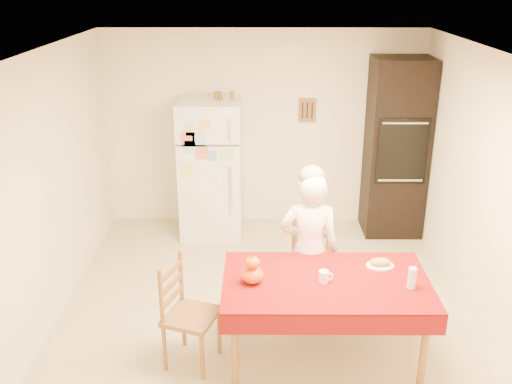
{
  "coord_description": "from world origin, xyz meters",
  "views": [
    {
      "loc": [
        -0.06,
        -4.79,
        3.13
      ],
      "look_at": [
        -0.08,
        0.2,
        1.19
      ],
      "focal_mm": 40.0,
      "sensor_mm": 36.0,
      "label": 1
    }
  ],
  "objects_px": {
    "refrigerator": "(211,168)",
    "dining_table": "(326,288)",
    "oven_cabinet": "(396,148)",
    "bread_plate": "(380,266)",
    "chair_left": "(184,309)",
    "coffee_mug": "(324,277)",
    "pumpkin_lower": "(253,275)",
    "wine_glass": "(412,278)",
    "seated_woman": "(309,250)",
    "chair_far": "(314,262)"
  },
  "relations": [
    {
      "from": "chair_far",
      "to": "wine_glass",
      "type": "distance_m",
      "value": 1.18
    },
    {
      "from": "pumpkin_lower",
      "to": "seated_woman",
      "type": "bearing_deg",
      "value": 49.2
    },
    {
      "from": "refrigerator",
      "to": "dining_table",
      "type": "xyz_separation_m",
      "value": [
        1.15,
        -2.57,
        -0.16
      ]
    },
    {
      "from": "pumpkin_lower",
      "to": "bread_plate",
      "type": "relative_size",
      "value": 0.75
    },
    {
      "from": "coffee_mug",
      "to": "wine_glass",
      "type": "distance_m",
      "value": 0.7
    },
    {
      "from": "coffee_mug",
      "to": "pumpkin_lower",
      "type": "height_order",
      "value": "pumpkin_lower"
    },
    {
      "from": "seated_woman",
      "to": "bread_plate",
      "type": "xyz_separation_m",
      "value": [
        0.58,
        -0.33,
        0.02
      ]
    },
    {
      "from": "seated_woman",
      "to": "coffee_mug",
      "type": "height_order",
      "value": "seated_woman"
    },
    {
      "from": "bread_plate",
      "to": "pumpkin_lower",
      "type": "bearing_deg",
      "value": -166.41
    },
    {
      "from": "seated_woman",
      "to": "pumpkin_lower",
      "type": "bearing_deg",
      "value": 53.4
    },
    {
      "from": "oven_cabinet",
      "to": "wine_glass",
      "type": "distance_m",
      "value": 2.78
    },
    {
      "from": "chair_far",
      "to": "pumpkin_lower",
      "type": "xyz_separation_m",
      "value": [
        -0.59,
        -0.82,
        0.32
      ]
    },
    {
      "from": "refrigerator",
      "to": "chair_far",
      "type": "height_order",
      "value": "refrigerator"
    },
    {
      "from": "refrigerator",
      "to": "chair_left",
      "type": "bearing_deg",
      "value": -90.58
    },
    {
      "from": "bread_plate",
      "to": "oven_cabinet",
      "type": "bearing_deg",
      "value": 74.92
    },
    {
      "from": "refrigerator",
      "to": "chair_far",
      "type": "relative_size",
      "value": 1.79
    },
    {
      "from": "refrigerator",
      "to": "wine_glass",
      "type": "xyz_separation_m",
      "value": [
        1.82,
        -2.68,
        -0.0
      ]
    },
    {
      "from": "coffee_mug",
      "to": "pumpkin_lower",
      "type": "bearing_deg",
      "value": -179.41
    },
    {
      "from": "refrigerator",
      "to": "dining_table",
      "type": "height_order",
      "value": "refrigerator"
    },
    {
      "from": "coffee_mug",
      "to": "pumpkin_lower",
      "type": "xyz_separation_m",
      "value": [
        -0.58,
        -0.01,
        0.02
      ]
    },
    {
      "from": "pumpkin_lower",
      "to": "bread_plate",
      "type": "height_order",
      "value": "pumpkin_lower"
    },
    {
      "from": "oven_cabinet",
      "to": "wine_glass",
      "type": "height_order",
      "value": "oven_cabinet"
    },
    {
      "from": "chair_far",
      "to": "bread_plate",
      "type": "bearing_deg",
      "value": -64.29
    },
    {
      "from": "coffee_mug",
      "to": "bread_plate",
      "type": "distance_m",
      "value": 0.57
    },
    {
      "from": "refrigerator",
      "to": "coffee_mug",
      "type": "xyz_separation_m",
      "value": [
        1.12,
        -2.6,
        -0.04
      ]
    },
    {
      "from": "chair_left",
      "to": "chair_far",
      "type": "bearing_deg",
      "value": -35.56
    },
    {
      "from": "refrigerator",
      "to": "oven_cabinet",
      "type": "bearing_deg",
      "value": 1.18
    },
    {
      "from": "oven_cabinet",
      "to": "pumpkin_lower",
      "type": "height_order",
      "value": "oven_cabinet"
    },
    {
      "from": "refrigerator",
      "to": "pumpkin_lower",
      "type": "relative_size",
      "value": 9.39
    },
    {
      "from": "refrigerator",
      "to": "oven_cabinet",
      "type": "distance_m",
      "value": 2.29
    },
    {
      "from": "oven_cabinet",
      "to": "dining_table",
      "type": "height_order",
      "value": "oven_cabinet"
    },
    {
      "from": "chair_far",
      "to": "chair_left",
      "type": "distance_m",
      "value": 1.43
    },
    {
      "from": "chair_far",
      "to": "coffee_mug",
      "type": "relative_size",
      "value": 9.5
    },
    {
      "from": "refrigerator",
      "to": "oven_cabinet",
      "type": "xyz_separation_m",
      "value": [
        2.28,
        0.05,
        0.25
      ]
    },
    {
      "from": "dining_table",
      "to": "pumpkin_lower",
      "type": "relative_size",
      "value": 9.39
    },
    {
      "from": "refrigerator",
      "to": "bread_plate",
      "type": "relative_size",
      "value": 7.08
    },
    {
      "from": "coffee_mug",
      "to": "wine_glass",
      "type": "relative_size",
      "value": 0.57
    },
    {
      "from": "wine_glass",
      "to": "bread_plate",
      "type": "relative_size",
      "value": 0.73
    },
    {
      "from": "refrigerator",
      "to": "dining_table",
      "type": "bearing_deg",
      "value": -65.93
    },
    {
      "from": "oven_cabinet",
      "to": "dining_table",
      "type": "bearing_deg",
      "value": -113.32
    },
    {
      "from": "dining_table",
      "to": "chair_left",
      "type": "height_order",
      "value": "chair_left"
    },
    {
      "from": "oven_cabinet",
      "to": "bread_plate",
      "type": "xyz_separation_m",
      "value": [
        -0.64,
        -2.39,
        -0.33
      ]
    },
    {
      "from": "chair_left",
      "to": "bread_plate",
      "type": "bearing_deg",
      "value": -61.96
    },
    {
      "from": "dining_table",
      "to": "bread_plate",
      "type": "bearing_deg",
      "value": 25.36
    },
    {
      "from": "dining_table",
      "to": "bread_plate",
      "type": "xyz_separation_m",
      "value": [
        0.49,
        0.23,
        0.08
      ]
    },
    {
      "from": "dining_table",
      "to": "seated_woman",
      "type": "bearing_deg",
      "value": 99.59
    },
    {
      "from": "dining_table",
      "to": "bread_plate",
      "type": "height_order",
      "value": "bread_plate"
    },
    {
      "from": "chair_left",
      "to": "coffee_mug",
      "type": "distance_m",
      "value": 1.19
    },
    {
      "from": "chair_left",
      "to": "seated_woman",
      "type": "distance_m",
      "value": 1.26
    },
    {
      "from": "oven_cabinet",
      "to": "chair_left",
      "type": "relative_size",
      "value": 2.32
    }
  ]
}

